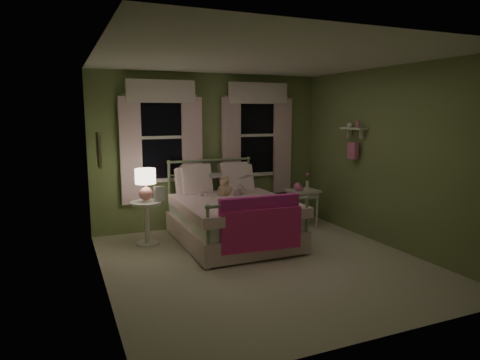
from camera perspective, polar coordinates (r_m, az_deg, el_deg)
name	(u,v)px	position (r m, az deg, el deg)	size (l,w,h in m)	color
room_shell	(265,164)	(5.42, 3.39, 2.11)	(4.20, 4.20, 4.20)	beige
bed	(231,217)	(6.50, -1.21, -4.92)	(1.58, 2.04, 1.18)	white
pink_throw	(261,217)	(5.54, 2.77, -5.00)	(1.10, 0.19, 0.71)	#D62A97
child_left	(204,180)	(6.69, -4.80, 0.03)	(0.25, 0.16, 0.68)	#F7D1DD
child_right	(237,178)	(6.89, -0.38, 0.31)	(0.33, 0.26, 0.68)	#F7D1DD
book_left	(209,179)	(6.45, -4.11, 0.18)	(0.20, 0.27, 0.03)	beige
book_right	(243,179)	(6.66, 0.46, 0.11)	(0.20, 0.27, 0.02)	beige
teddy_bear	(225,188)	(6.66, -2.07, -1.02)	(0.24, 0.20, 0.32)	tan
nightstand_left	(147,217)	(6.49, -12.33, -4.83)	(0.46, 0.46, 0.65)	white
table_lamp	(145,181)	(6.39, -12.49, -0.16)	(0.30, 0.30, 0.47)	#DC8282
book_nightstand	(154,202)	(6.38, -11.38, -2.84)	(0.16, 0.22, 0.02)	beige
nightstand_right	(302,196)	(7.35, 8.33, -2.07)	(0.50, 0.40, 0.64)	white
pink_toy	(298,187)	(7.26, 7.70, -0.92)	(0.14, 0.19, 0.14)	pink
bud_vase	(307,181)	(7.41, 8.96, -0.12)	(0.06, 0.06, 0.28)	white
window_left	(162,133)	(7.02, -10.39, 6.18)	(1.34, 0.13, 1.96)	black
window_right	(257,131)	(7.58, 2.31, 6.51)	(1.34, 0.13, 1.96)	black
wall_shelf	(353,140)	(7.00, 14.86, 5.21)	(0.15, 0.50, 0.60)	white
framed_picture	(99,150)	(5.45, -18.30, 3.83)	(0.03, 0.32, 0.42)	beige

